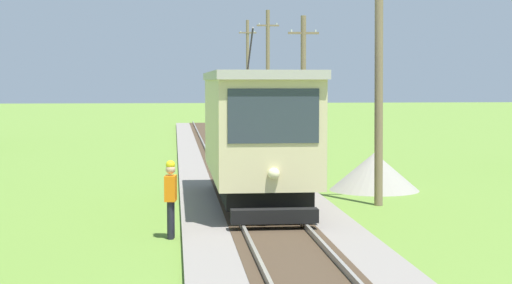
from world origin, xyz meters
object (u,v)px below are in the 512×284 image
at_px(utility_pole_far, 268,73).
at_px(second_worker, 311,165).
at_px(utility_pole_distant, 248,72).
at_px(utility_pole_near_tram, 379,70).
at_px(track_worker, 171,195).
at_px(utility_pole_mid, 303,86).
at_px(red_tram, 256,131).
at_px(gravel_pile, 374,171).

bearing_deg(utility_pole_far, second_worker, -93.66).
xyz_separation_m(utility_pole_far, utility_pole_distant, (0.00, 13.81, 0.22)).
relative_size(utility_pole_near_tram, utility_pole_far, 0.94).
bearing_deg(utility_pole_far, track_worker, -100.55).
bearing_deg(utility_pole_mid, utility_pole_distant, 90.00).
relative_size(utility_pole_mid, second_worker, 3.66).
height_order(red_tram, utility_pole_far, utility_pole_far).
bearing_deg(utility_pole_distant, second_worker, -92.38).
xyz_separation_m(red_tram, second_worker, (1.94, 2.16, -1.21)).
height_order(utility_pole_near_tram, gravel_pile, utility_pole_near_tram).
distance_m(red_tram, utility_pole_mid, 14.42).
xyz_separation_m(utility_pole_distant, second_worker, (-1.64, -39.41, -3.34)).
distance_m(utility_pole_mid, gravel_pile, 10.83).
bearing_deg(second_worker, track_worker, 68.80).
bearing_deg(track_worker, utility_pole_mid, -100.20).
height_order(red_tram, utility_pole_distant, utility_pole_distant).
relative_size(utility_pole_distant, second_worker, 4.74).
height_order(track_worker, second_worker, same).
bearing_deg(utility_pole_near_tram, second_worker, 133.14).
bearing_deg(track_worker, utility_pole_near_tram, -134.95).
relative_size(utility_pole_near_tram, utility_pole_distant, 0.89).
bearing_deg(utility_pole_mid, second_worker, -97.93).
bearing_deg(utility_pole_near_tram, track_worker, -143.00).
relative_size(red_tram, utility_pole_far, 1.07).
bearing_deg(utility_pole_mid, utility_pole_far, 90.00).
distance_m(utility_pole_distant, track_worker, 46.13).
relative_size(utility_pole_far, gravel_pile, 2.73).
bearing_deg(utility_pole_distant, utility_pole_far, -90.00).
bearing_deg(utility_pole_mid, gravel_pile, -86.30).
xyz_separation_m(utility_pole_mid, second_worker, (-1.64, -11.76, -2.38)).
xyz_separation_m(utility_pole_near_tram, track_worker, (-5.93, -4.46, -2.89)).
xyz_separation_m(utility_pole_distant, track_worker, (-5.93, -45.63, -3.34)).
xyz_separation_m(gravel_pile, second_worker, (-2.32, -1.31, 0.36)).
bearing_deg(second_worker, red_tram, 61.55).
bearing_deg(second_worker, utility_pole_far, -80.25).
distance_m(utility_pole_mid, track_worker, 19.07).
xyz_separation_m(utility_pole_near_tram, second_worker, (-1.64, 1.75, -2.89)).
bearing_deg(gravel_pile, second_worker, -150.56).
relative_size(utility_pole_distant, track_worker, 4.74).
distance_m(utility_pole_far, utility_pole_distant, 13.81).
distance_m(red_tram, track_worker, 4.84).
height_order(utility_pole_far, gravel_pile, utility_pole_far).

